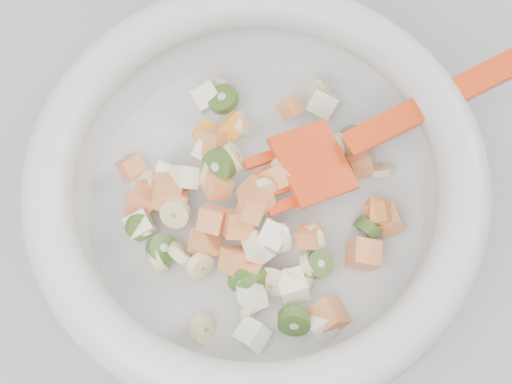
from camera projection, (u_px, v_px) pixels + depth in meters
counter at (185, 313)px, 1.05m from camera, size 2.00×0.60×0.90m
mixing_bowl at (257, 188)px, 0.58m from camera, size 0.47×0.36×0.11m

